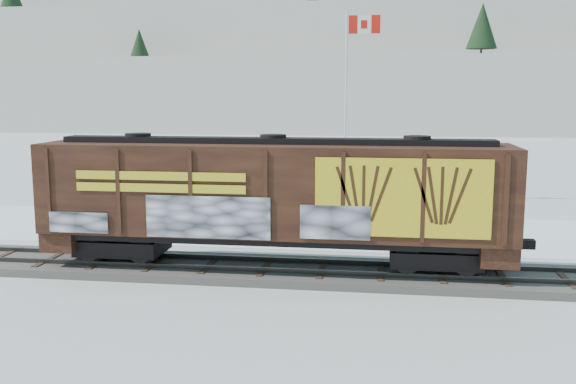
% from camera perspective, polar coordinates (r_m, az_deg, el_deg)
% --- Properties ---
extents(ground, '(500.00, 500.00, 0.00)m').
position_cam_1_polar(ground, '(23.19, -6.90, -7.05)').
color(ground, white).
rests_on(ground, ground).
extents(rail_track, '(50.00, 3.40, 0.43)m').
position_cam_1_polar(rail_track, '(23.15, -6.91, -6.70)').
color(rail_track, '#59544C').
rests_on(rail_track, ground).
extents(parking_strip, '(40.00, 8.00, 0.03)m').
position_cam_1_polar(parking_strip, '(30.27, -3.21, -3.22)').
color(parking_strip, white).
rests_on(parking_strip, ground).
extents(hillside, '(360.00, 110.00, 93.00)m').
position_cam_1_polar(hillside, '(161.63, 6.24, 11.55)').
color(hillside, white).
rests_on(hillside, ground).
extents(hopper_railcar, '(16.04, 3.06, 4.37)m').
position_cam_1_polar(hopper_railcar, '(22.09, -1.31, -0.19)').
color(hopper_railcar, black).
rests_on(hopper_railcar, rail_track).
extents(flagpole, '(2.30, 0.90, 10.78)m').
position_cam_1_polar(flagpole, '(36.89, 5.30, 5.05)').
color(flagpole, silver).
rests_on(flagpole, ground).
extents(car_silver, '(4.72, 2.68, 1.52)m').
position_cam_1_polar(car_silver, '(30.54, -7.11, -1.70)').
color(car_silver, silver).
rests_on(car_silver, parking_strip).
extents(car_white, '(5.22, 3.25, 1.62)m').
position_cam_1_polar(car_white, '(30.26, -1.47, -1.62)').
color(car_white, silver).
rests_on(car_white, parking_strip).
extents(car_dark, '(4.97, 2.82, 1.36)m').
position_cam_1_polar(car_dark, '(28.66, 7.16, -2.55)').
color(car_dark, '#212329').
rests_on(car_dark, parking_strip).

